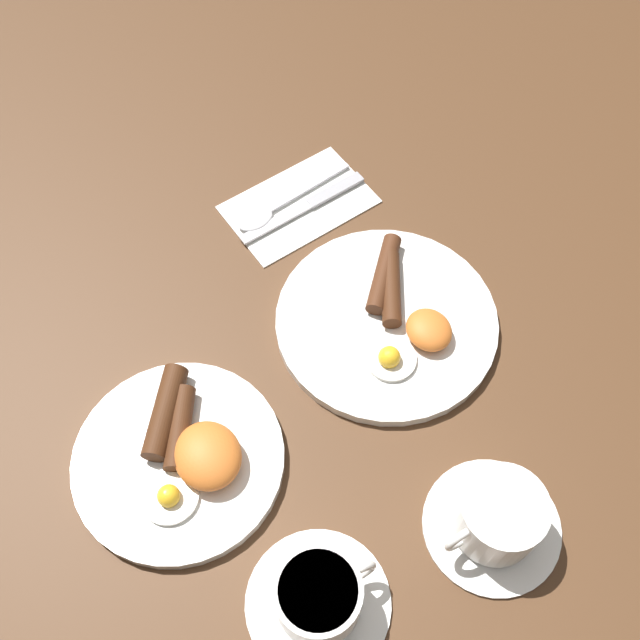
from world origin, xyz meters
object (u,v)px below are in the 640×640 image
object	(u,v)px
breakfast_plate_near	(389,319)
breakfast_plate_far	(183,455)
teacup_far	(319,597)
teacup_near	(497,518)
spoon	(266,212)
knife	(310,204)

from	to	relation	value
breakfast_plate_near	breakfast_plate_far	distance (m)	0.30
breakfast_plate_near	teacup_far	size ratio (longest dim) A/B	1.84
breakfast_plate_near	breakfast_plate_far	world-z (taller)	breakfast_plate_far
breakfast_plate_far	teacup_far	xyz separation A→B (m)	(-0.21, -0.06, 0.02)
teacup_near	spoon	distance (m)	0.51
teacup_far	teacup_near	bearing A→B (deg)	-95.42
teacup_near	knife	size ratio (longest dim) A/B	0.76
teacup_far	knife	xyz separation A→B (m)	(0.47, -0.24, -0.02)
teacup_near	teacup_far	distance (m)	0.20
teacup_near	teacup_far	world-z (taller)	teacup_near
breakfast_plate_far	breakfast_plate_near	bearing A→B (deg)	-81.48
breakfast_plate_far	teacup_far	bearing A→B (deg)	-163.56
breakfast_plate_near	teacup_near	bearing A→B (deg)	172.89
spoon	knife	bearing A→B (deg)	157.28
breakfast_plate_far	knife	bearing A→B (deg)	-49.04
knife	breakfast_plate_far	bearing A→B (deg)	34.17
teacup_near	breakfast_plate_far	bearing A→B (deg)	49.05
breakfast_plate_near	breakfast_plate_far	size ratio (longest dim) A/B	1.16
breakfast_plate_near	spoon	bearing A→B (deg)	14.76
knife	teacup_near	bearing A→B (deg)	79.16
breakfast_plate_near	teacup_near	xyz separation A→B (m)	(-0.27, 0.03, 0.02)
breakfast_plate_far	teacup_far	distance (m)	0.22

